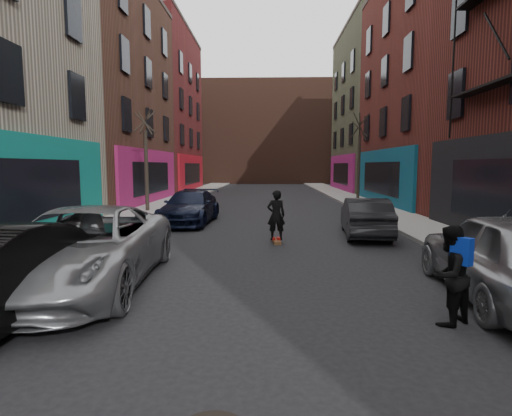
# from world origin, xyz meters

# --- Properties ---
(sidewalk_left) EXTENTS (2.50, 84.00, 0.13)m
(sidewalk_left) POSITION_xyz_m (-6.25, 30.00, 0.07)
(sidewalk_left) COLOR gray
(sidewalk_left) RESTS_ON ground
(sidewalk_right) EXTENTS (2.50, 84.00, 0.13)m
(sidewalk_right) POSITION_xyz_m (6.25, 30.00, 0.07)
(sidewalk_right) COLOR gray
(sidewalk_right) RESTS_ON ground
(building_far) EXTENTS (40.00, 10.00, 14.00)m
(building_far) POSITION_xyz_m (0.00, 56.00, 7.00)
(building_far) COLOR #47281E
(building_far) RESTS_ON ground
(tree_left_far) EXTENTS (2.00, 2.00, 6.50)m
(tree_left_far) POSITION_xyz_m (-6.20, 18.00, 3.38)
(tree_left_far) COLOR black
(tree_left_far) RESTS_ON sidewalk_left
(tree_right_far) EXTENTS (2.00, 2.00, 6.80)m
(tree_right_far) POSITION_xyz_m (6.20, 24.00, 3.53)
(tree_right_far) COLOR black
(tree_right_far) RESTS_ON sidewalk_right
(parked_left_far) EXTENTS (3.08, 6.04, 1.63)m
(parked_left_far) POSITION_xyz_m (-3.62, 5.13, 0.82)
(parked_left_far) COLOR gray
(parked_left_far) RESTS_ON ground
(parked_left_end) EXTENTS (2.21, 4.96, 1.41)m
(parked_left_end) POSITION_xyz_m (-3.20, 14.25, 0.71)
(parked_left_end) COLOR black
(parked_left_end) RESTS_ON ground
(parked_right_far) EXTENTS (2.50, 5.17, 1.70)m
(parked_right_far) POSITION_xyz_m (4.58, 4.48, 0.85)
(parked_right_far) COLOR gray
(parked_right_far) RESTS_ON ground
(parked_right_end) EXTENTS (1.89, 4.26, 1.36)m
(parked_right_end) POSITION_xyz_m (3.61, 11.26, 0.68)
(parked_right_end) COLOR black
(parked_right_end) RESTS_ON ground
(skateboard) EXTENTS (0.33, 0.82, 0.10)m
(skateboard) POSITION_xyz_m (0.44, 9.92, 0.05)
(skateboard) COLOR brown
(skateboard) RESTS_ON ground
(skateboarder) EXTENTS (0.63, 0.46, 1.61)m
(skateboarder) POSITION_xyz_m (0.44, 9.92, 0.90)
(skateboarder) COLOR black
(skateboarder) RESTS_ON skateboard
(pedestrian) EXTENTS (0.97, 0.92, 1.57)m
(pedestrian) POSITION_xyz_m (3.00, 3.36, 0.80)
(pedestrian) COLOR black
(pedestrian) RESTS_ON ground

